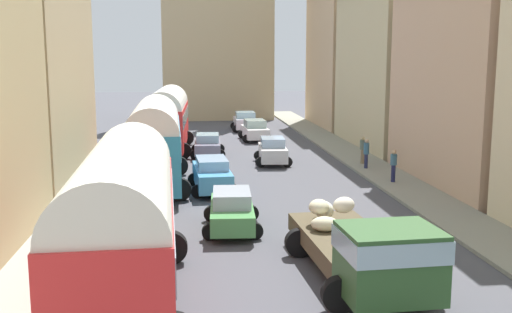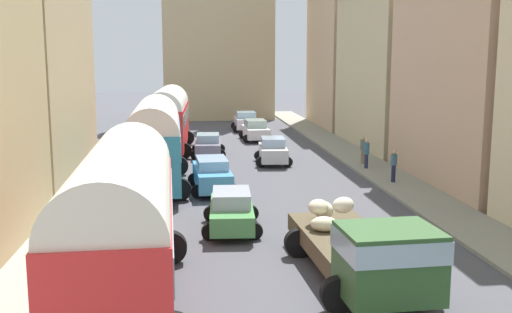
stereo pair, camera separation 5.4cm
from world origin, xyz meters
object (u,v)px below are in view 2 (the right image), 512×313
object	(u,v)px
car_5	(208,145)
car_2	(246,121)
pedestrian_2	(394,164)
parked_bus_0	(123,217)
parked_bus_1	(155,139)
car_4	(212,174)
parked_bus_2	(168,116)
car_1	(255,130)
car_0	(273,151)
pedestrian_0	(367,152)
car_3	(231,210)
pedestrian_1	(363,149)
cargo_truck_0	(365,248)

from	to	relation	value
car_5	car_2	bearing A→B (deg)	74.51
car_5	pedestrian_2	world-z (taller)	pedestrian_2
parked_bus_0	parked_bus_1	size ratio (longest dim) A/B	1.03
car_2	car_4	size ratio (longest dim) A/B	0.84
parked_bus_0	parked_bus_2	world-z (taller)	parked_bus_2
car_1	parked_bus_2	bearing A→B (deg)	-143.01
car_0	pedestrian_0	bearing A→B (deg)	-29.38
parked_bus_0	pedestrian_0	distance (m)	20.62
car_1	car_5	xyz separation A→B (m)	(-3.77, -6.93, -0.06)
parked_bus_1	pedestrian_0	bearing A→B (deg)	15.14
parked_bus_1	parked_bus_2	bearing A→B (deg)	88.70
car_3	pedestrian_2	xyz separation A→B (m)	(8.47, 6.99, 0.27)
parked_bus_0	pedestrian_2	bearing A→B (deg)	49.09
car_4	pedestrian_1	bearing A→B (deg)	32.26
parked_bus_1	cargo_truck_0	xyz separation A→B (m)	(6.31, -13.71, -1.21)
pedestrian_1	car_4	bearing A→B (deg)	-147.74
cargo_truck_0	car_5	world-z (taller)	cargo_truck_0
pedestrian_2	car_5	bearing A→B (deg)	132.27
parked_bus_2	cargo_truck_0	distance (m)	25.63
parked_bus_2	car_4	world-z (taller)	parked_bus_2
car_4	parked_bus_1	bearing A→B (deg)	157.61
pedestrian_0	car_5	bearing A→B (deg)	145.25
parked_bus_0	cargo_truck_0	size ratio (longest dim) A/B	1.35
cargo_truck_0	car_1	size ratio (longest dim) A/B	1.75
cargo_truck_0	parked_bus_0	bearing A→B (deg)	-176.58
car_5	car_0	bearing A→B (deg)	-40.87
car_5	pedestrian_0	world-z (taller)	pedestrian_0
car_4	pedestrian_1	xyz separation A→B (m)	(8.90, 5.62, 0.19)
parked_bus_0	pedestrian_1	xyz separation A→B (m)	(11.59, 18.61, -1.33)
parked_bus_1	car_2	xyz separation A→B (m)	(6.41, 22.00, -1.53)
pedestrian_0	car_3	bearing A→B (deg)	-127.41
cargo_truck_0	car_2	distance (m)	35.71
parked_bus_2	cargo_truck_0	size ratio (longest dim) A/B	1.36
parked_bus_1	car_5	distance (m)	9.56
parked_bus_2	pedestrian_0	distance (m)	13.80
cargo_truck_0	car_0	world-z (taller)	cargo_truck_0
parked_bus_0	pedestrian_0	bearing A→B (deg)	56.49
parked_bus_1	car_0	bearing A→B (deg)	41.72
cargo_truck_0	car_3	world-z (taller)	cargo_truck_0
car_3	pedestrian_0	world-z (taller)	pedestrian_0
pedestrian_0	pedestrian_1	size ratio (longest dim) A/B	1.03
car_2	pedestrian_0	bearing A→B (deg)	-75.38
car_2	pedestrian_1	world-z (taller)	pedestrian_1
cargo_truck_0	pedestrian_0	xyz separation A→B (m)	(5.03, 16.78, -0.11)
cargo_truck_0	pedestrian_2	xyz separation A→B (m)	(5.29, 13.03, -0.13)
car_3	car_1	bearing A→B (deg)	81.70
parked_bus_1	cargo_truck_0	bearing A→B (deg)	-65.28
car_2	pedestrian_2	bearing A→B (deg)	-77.10
car_3	pedestrian_1	bearing A→B (deg)	55.30
car_5	pedestrian_2	size ratio (longest dim) A/B	2.21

